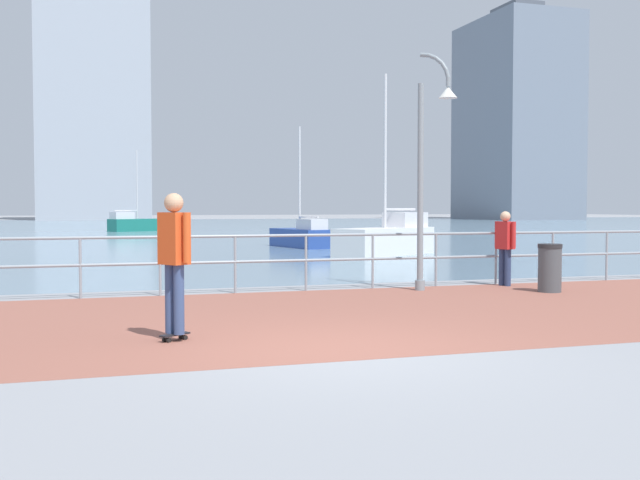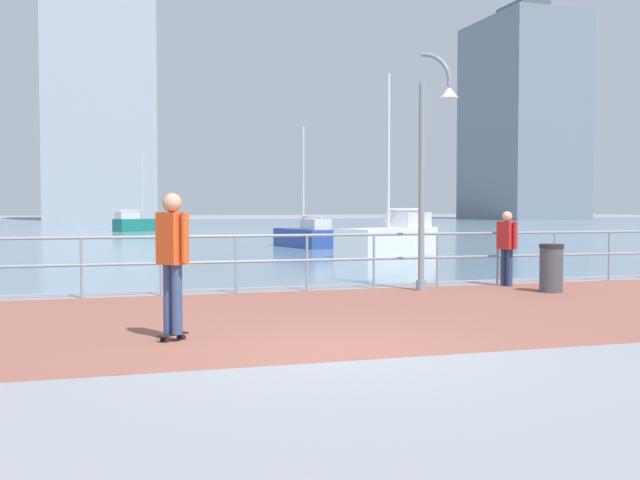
{
  "view_description": "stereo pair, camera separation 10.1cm",
  "coord_description": "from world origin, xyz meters",
  "px_view_note": "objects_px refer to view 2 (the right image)",
  "views": [
    {
      "loc": [
        -2.83,
        -8.15,
        1.63
      ],
      "look_at": [
        0.92,
        3.63,
        1.1
      ],
      "focal_mm": 42.76,
      "sensor_mm": 36.0,
      "label": 1
    },
    {
      "loc": [
        -2.74,
        -8.18,
        1.63
      ],
      "look_at": [
        0.92,
        3.63,
        1.1
      ],
      "focal_mm": 42.76,
      "sensor_mm": 36.0,
      "label": 2
    }
  ],
  "objects_px": {
    "skateboarder": "(172,252)",
    "sailboat_yellow": "(305,236)",
    "trash_bin": "(551,268)",
    "sailboat_white": "(391,238)",
    "lamppost": "(431,160)",
    "bystander": "(507,243)",
    "sailboat_teal": "(141,223)"
  },
  "relations": [
    {
      "from": "skateboarder",
      "to": "sailboat_teal",
      "type": "relative_size",
      "value": 0.33
    },
    {
      "from": "trash_bin",
      "to": "sailboat_yellow",
      "type": "bearing_deg",
      "value": 89.99
    },
    {
      "from": "sailboat_white",
      "to": "sailboat_yellow",
      "type": "xyz_separation_m",
      "value": [
        -1.41,
        5.66,
        -0.12
      ]
    },
    {
      "from": "sailboat_yellow",
      "to": "sailboat_white",
      "type": "bearing_deg",
      "value": -75.98
    },
    {
      "from": "skateboarder",
      "to": "sailboat_yellow",
      "type": "height_order",
      "value": "sailboat_yellow"
    },
    {
      "from": "bystander",
      "to": "skateboarder",
      "type": "bearing_deg",
      "value": -148.38
    },
    {
      "from": "skateboarder",
      "to": "trash_bin",
      "type": "distance_m",
      "value": 8.21
    },
    {
      "from": "bystander",
      "to": "sailboat_teal",
      "type": "distance_m",
      "value": 39.38
    },
    {
      "from": "sailboat_yellow",
      "to": "lamppost",
      "type": "bearing_deg",
      "value": -97.48
    },
    {
      "from": "sailboat_teal",
      "to": "trash_bin",
      "type": "bearing_deg",
      "value": -83.08
    },
    {
      "from": "lamppost",
      "to": "skateboarder",
      "type": "height_order",
      "value": "lamppost"
    },
    {
      "from": "lamppost",
      "to": "bystander",
      "type": "distance_m",
      "value": 2.56
    },
    {
      "from": "bystander",
      "to": "sailboat_white",
      "type": "xyz_separation_m",
      "value": [
        1.61,
        10.14,
        -0.32
      ]
    },
    {
      "from": "skateboarder",
      "to": "sailboat_yellow",
      "type": "relative_size",
      "value": 0.37
    },
    {
      "from": "bystander",
      "to": "sailboat_white",
      "type": "bearing_deg",
      "value": 80.95
    },
    {
      "from": "bystander",
      "to": "sailboat_white",
      "type": "relative_size",
      "value": 0.25
    },
    {
      "from": "lamppost",
      "to": "skateboarder",
      "type": "relative_size",
      "value": 2.56
    },
    {
      "from": "trash_bin",
      "to": "sailboat_white",
      "type": "relative_size",
      "value": 0.15
    },
    {
      "from": "trash_bin",
      "to": "sailboat_white",
      "type": "xyz_separation_m",
      "value": [
        1.42,
        11.42,
        0.11
      ]
    },
    {
      "from": "skateboarder",
      "to": "sailboat_teal",
      "type": "height_order",
      "value": "sailboat_teal"
    },
    {
      "from": "lamppost",
      "to": "skateboarder",
      "type": "xyz_separation_m",
      "value": [
        -5.4,
        -4.13,
        -1.47
      ]
    },
    {
      "from": "trash_bin",
      "to": "sailboat_white",
      "type": "height_order",
      "value": "sailboat_white"
    },
    {
      "from": "sailboat_teal",
      "to": "lamppost",
      "type": "bearing_deg",
      "value": -85.96
    },
    {
      "from": "skateboarder",
      "to": "lamppost",
      "type": "bearing_deg",
      "value": 37.41
    },
    {
      "from": "bystander",
      "to": "sailboat_white",
      "type": "height_order",
      "value": "sailboat_white"
    },
    {
      "from": "sailboat_yellow",
      "to": "sailboat_teal",
      "type": "height_order",
      "value": "sailboat_teal"
    },
    {
      "from": "bystander",
      "to": "sailboat_yellow",
      "type": "xyz_separation_m",
      "value": [
        0.2,
        15.8,
        -0.43
      ]
    },
    {
      "from": "lamppost",
      "to": "bystander",
      "type": "bearing_deg",
      "value": 11.08
    },
    {
      "from": "lamppost",
      "to": "sailboat_white",
      "type": "distance_m",
      "value": 11.26
    },
    {
      "from": "lamppost",
      "to": "skateboarder",
      "type": "bearing_deg",
      "value": -142.59
    },
    {
      "from": "skateboarder",
      "to": "sailboat_yellow",
      "type": "distance_m",
      "value": 21.67
    },
    {
      "from": "lamppost",
      "to": "sailboat_white",
      "type": "bearing_deg",
      "value": 71.41
    }
  ]
}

